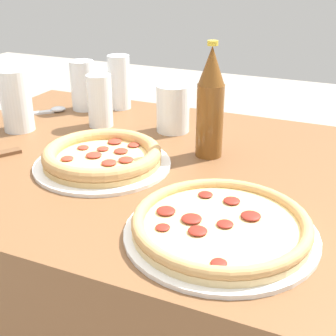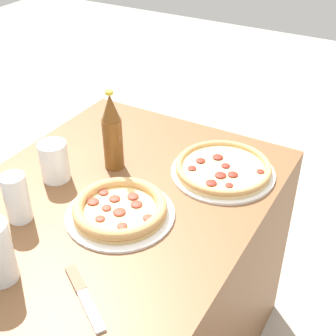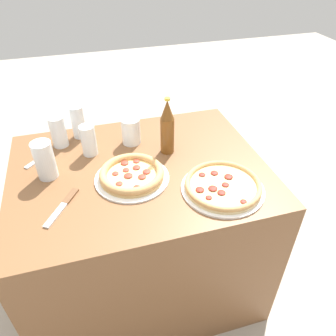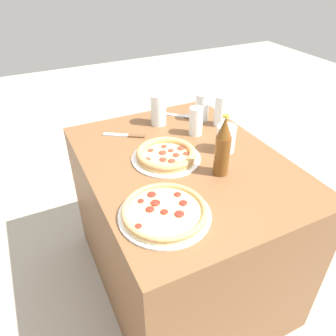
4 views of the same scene
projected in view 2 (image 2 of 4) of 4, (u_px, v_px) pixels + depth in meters
The scene contains 7 objects.
table at pixel (118, 292), 1.52m from camera, with size 1.04×0.81×0.76m.
pizza_pepperoni at pixel (120, 209), 1.24m from camera, with size 0.29×0.29×0.04m.
pizza_veggie at pixel (223, 169), 1.41m from camera, with size 0.31×0.31×0.04m.
glass_lemonade at pixel (54, 162), 1.37m from camera, with size 0.08×0.08×0.12m.
glass_mango_juice at pixel (17, 200), 1.21m from camera, with size 0.06×0.06×0.14m.
beer_bottle at pixel (112, 132), 1.38m from camera, with size 0.06×0.06×0.25m.
knife at pixel (83, 294), 1.03m from camera, with size 0.13×0.18×0.01m.
Camera 2 is at (0.82, 0.65, 1.56)m, focal length 50.00 mm.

